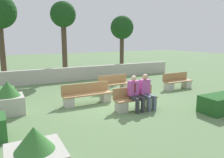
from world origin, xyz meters
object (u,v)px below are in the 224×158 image
at_px(person_seated_woman, 146,90).
at_px(planter_corner_right, 35,156).
at_px(tree_center_left, 63,17).
at_px(person_seated_man, 135,92).
at_px(planter_corner_left, 8,99).
at_px(bench_back, 114,86).
at_px(tree_center_right, 122,29).
at_px(bench_right_side, 177,83).
at_px(bench_front, 136,101).
at_px(bench_left_side, 87,96).

height_order(person_seated_woman, planter_corner_right, person_seated_woman).
height_order(person_seated_woman, tree_center_left, tree_center_left).
height_order(person_seated_man, person_seated_woman, person_seated_woman).
distance_m(person_seated_woman, planter_corner_left, 5.04).
distance_m(bench_back, person_seated_man, 2.97).
height_order(person_seated_woman, tree_center_right, tree_center_right).
xyz_separation_m(bench_back, planter_corner_left, (-4.85, -1.06, 0.23)).
bearing_deg(tree_center_right, person_seated_woman, -113.17).
distance_m(person_seated_man, planter_corner_right, 4.62).
relative_size(bench_right_side, tree_center_left, 0.34).
height_order(planter_corner_left, tree_center_left, tree_center_left).
relative_size(bench_front, tree_center_left, 0.35).
distance_m(tree_center_left, tree_center_right, 4.19).
distance_m(bench_front, bench_back, 2.78).
height_order(bench_front, bench_right_side, same).
height_order(bench_front, person_seated_man, person_seated_man).
bearing_deg(bench_left_side, tree_center_left, 94.08).
xyz_separation_m(bench_front, person_seated_man, (-0.13, -0.14, 0.40)).
xyz_separation_m(bench_left_side, planter_corner_left, (-2.91, 0.22, 0.21)).
bearing_deg(tree_center_right, planter_corner_left, -144.52).
bearing_deg(tree_center_right, bench_left_side, -130.44).
bearing_deg(person_seated_man, tree_center_left, 92.86).
height_order(bench_right_side, bench_back, same).
distance_m(planter_corner_right, tree_center_right, 12.78).
height_order(bench_front, planter_corner_left, planter_corner_left).
bearing_deg(person_seated_woman, tree_center_left, 96.52).
bearing_deg(person_seated_woman, planter_corner_left, 159.01).
bearing_deg(bench_front, tree_center_left, 93.81).
distance_m(planter_corner_right, tree_center_left, 11.61).
bearing_deg(bench_right_side, bench_left_side, -174.37).
height_order(planter_corner_left, tree_center_right, tree_center_right).
bearing_deg(bench_left_side, person_seated_man, -39.46).
bearing_deg(bench_left_side, bench_right_side, 15.55).
bearing_deg(tree_center_left, person_seated_woman, -83.48).
bearing_deg(bench_front, planter_corner_right, -147.15).
relative_size(bench_left_side, planter_corner_right, 1.90).
bearing_deg(bench_front, bench_left_side, 133.98).
bearing_deg(planter_corner_right, tree_center_right, 52.47).
bearing_deg(bench_left_side, tree_center_right, 61.37).
bearing_deg(planter_corner_left, planter_corner_right, -86.15).
bearing_deg(planter_corner_right, bench_back, 49.42).
relative_size(bench_front, planter_corner_right, 1.62).
bearing_deg(bench_front, bench_right_side, 25.05).
bearing_deg(person_seated_woman, bench_left_side, 138.46).
bearing_deg(planter_corner_left, person_seated_man, -23.35).
distance_m(bench_right_side, person_seated_man, 4.43).
height_order(bench_back, person_seated_woman, person_seated_woman).
xyz_separation_m(bench_left_side, bench_back, (1.94, 1.28, -0.02)).
relative_size(person_seated_woman, planter_corner_left, 1.12).
distance_m(bench_right_side, planter_corner_right, 9.00).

